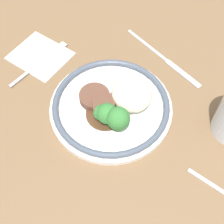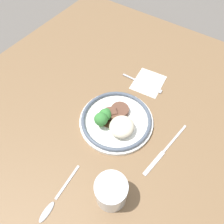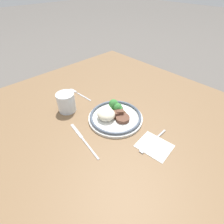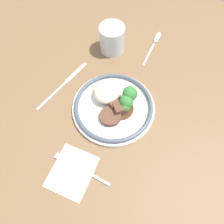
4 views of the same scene
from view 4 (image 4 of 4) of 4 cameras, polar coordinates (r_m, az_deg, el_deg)
The scene contains 8 objects.
ground_plane at distance 0.70m, azimuth -1.62°, elevation 1.16°, with size 8.00×8.00×0.00m, color #5B5651.
dining_table at distance 0.68m, azimuth -1.67°, elevation 2.07°, with size 1.25×1.25×0.04m.
napkin at distance 0.59m, azimuth -10.38°, elevation -15.10°, with size 0.13×0.12×0.00m.
plate at distance 0.63m, azimuth 0.63°, elevation 2.05°, with size 0.24×0.24×0.07m.
juice_glass at distance 0.76m, azimuth -0.02°, elevation 18.29°, with size 0.08×0.08×0.09m.
fork at distance 0.59m, azimuth -9.49°, elevation -13.70°, with size 0.02×0.17×0.00m.
knife at distance 0.71m, azimuth -12.29°, elevation 7.31°, with size 0.22×0.04×0.00m.
spoon at distance 0.82m, azimuth 11.23°, elevation 17.68°, with size 0.17×0.03×0.01m.
Camera 4 is at (-0.28, -0.18, 0.61)m, focal length 35.00 mm.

